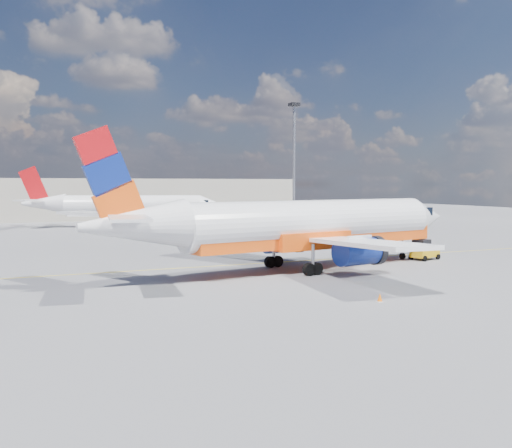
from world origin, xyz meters
name	(u,v)px	position (x,y,z in m)	size (l,w,h in m)	color
ground	(235,270)	(0.00, 0.00, 0.00)	(240.00, 240.00, 0.00)	#5D5D62
taxi_line	(223,266)	(0.00, 3.00, 0.01)	(70.00, 0.15, 0.01)	yellow
terminal_main	(126,199)	(5.00, 75.00, 4.00)	(70.00, 14.00, 8.00)	#B6B09D
main_jet	(303,226)	(5.04, -1.92, 3.58)	(35.62, 27.58, 10.75)	white
second_jet	(127,207)	(0.75, 50.55, 3.28)	(32.44, 24.69, 9.83)	white
gse_tug	(424,250)	(18.26, -0.72, 0.90)	(2.96, 2.27, 1.90)	black
traffic_cone	(380,298)	(3.42, -14.73, 0.25)	(0.36, 0.36, 0.50)	white
floodlight_mast	(294,154)	(22.94, 34.79, 11.43)	(1.39, 1.39, 19.07)	#93949B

